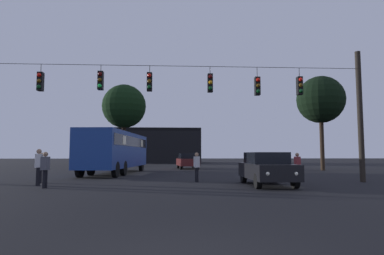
% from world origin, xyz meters
% --- Properties ---
extents(ground_plane, '(168.00, 168.00, 0.00)m').
position_xyz_m(ground_plane, '(0.00, 24.50, 0.00)').
color(ground_plane, black).
rests_on(ground_plane, ground).
extents(overhead_signal_span, '(19.55, 0.44, 6.90)m').
position_xyz_m(overhead_signal_span, '(0.01, 12.31, 4.06)').
color(overhead_signal_span, black).
rests_on(overhead_signal_span, ground).
extents(city_bus, '(3.50, 11.18, 3.00)m').
position_xyz_m(city_bus, '(-4.45, 20.41, 1.87)').
color(city_bus, navy).
rests_on(city_bus, ground).
extents(car_near_right, '(1.81, 4.34, 1.52)m').
position_xyz_m(car_near_right, '(4.14, 10.77, 0.80)').
color(car_near_right, black).
rests_on(car_near_right, ground).
extents(car_far_left, '(2.20, 4.46, 1.52)m').
position_xyz_m(car_far_left, '(1.17, 28.08, 0.80)').
color(car_far_left, '#511919').
rests_on(car_far_left, ground).
extents(pedestrian_crossing_left, '(0.30, 0.40, 1.51)m').
position_xyz_m(pedestrian_crossing_left, '(-6.76, 12.56, 0.84)').
color(pedestrian_crossing_left, black).
rests_on(pedestrian_crossing_left, ground).
extents(pedestrian_crossing_center, '(0.27, 0.38, 1.67)m').
position_xyz_m(pedestrian_crossing_center, '(-6.35, 11.20, 0.94)').
color(pedestrian_crossing_center, black).
rests_on(pedestrian_crossing_center, ground).
extents(pedestrian_crossing_right, '(0.24, 0.36, 1.51)m').
position_xyz_m(pedestrian_crossing_right, '(6.50, 13.11, 0.84)').
color(pedestrian_crossing_right, black).
rests_on(pedestrian_crossing_right, ground).
extents(pedestrian_near_bus, '(0.31, 0.40, 1.52)m').
position_xyz_m(pedestrian_near_bus, '(1.03, 12.75, 0.85)').
color(pedestrian_near_bus, black).
rests_on(pedestrian_near_bus, ground).
extents(pedestrian_trailing, '(0.29, 0.39, 1.53)m').
position_xyz_m(pedestrian_trailing, '(-5.61, 10.05, 0.86)').
color(pedestrian_trailing, black).
rests_on(pedestrian_trailing, ground).
extents(corner_building, '(15.00, 9.61, 5.62)m').
position_xyz_m(corner_building, '(-3.45, 51.52, 2.81)').
color(corner_building, black).
rests_on(corner_building, ground).
extents(tree_left_silhouette, '(5.30, 5.30, 9.93)m').
position_xyz_m(tree_left_silhouette, '(-6.29, 35.53, 7.24)').
color(tree_left_silhouette, black).
rests_on(tree_left_silhouette, ground).
extents(tree_behind_building, '(4.25, 4.25, 8.49)m').
position_xyz_m(tree_behind_building, '(13.08, 24.29, 6.34)').
color(tree_behind_building, '#2D2116').
rests_on(tree_behind_building, ground).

